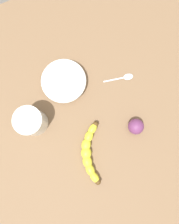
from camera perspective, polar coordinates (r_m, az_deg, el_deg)
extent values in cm
cube|color=brown|center=(78.80, -1.84, -6.44)|extent=(120.00, 120.00, 3.00)
ellipsoid|color=yellow|center=(75.53, 0.81, -4.54)|extent=(5.06, 4.59, 2.56)
ellipsoid|color=yellow|center=(75.43, -0.17, -6.52)|extent=(5.15, 5.18, 2.93)
ellipsoid|color=yellow|center=(75.44, -0.75, -8.66)|extent=(5.14, 5.46, 3.29)
ellipsoid|color=yellow|center=(75.56, -0.89, -10.86)|extent=(5.00, 5.41, 3.66)
ellipsoid|color=yellow|center=(75.78, -0.58, -13.04)|extent=(4.00, 4.88, 3.29)
ellipsoid|color=yellow|center=(76.09, 0.17, -15.10)|extent=(3.05, 4.45, 2.93)
ellipsoid|color=yellow|center=(76.48, 1.34, -16.95)|extent=(3.48, 4.84, 2.56)
sphere|color=#513819|center=(75.65, 1.61, -3.27)|extent=(2.01, 2.01, 2.01)
sphere|color=#513819|center=(76.79, 2.26, -18.11)|extent=(2.01, 2.01, 2.01)
cylinder|color=silver|center=(74.73, -15.23, -2.46)|extent=(9.50, 9.50, 10.81)
cylinder|color=#9D799A|center=(75.66, -15.04, -2.53)|extent=(9.00, 9.00, 8.37)
cylinder|color=white|center=(78.72, -6.80, 8.01)|extent=(13.82, 13.82, 3.88)
torus|color=white|center=(77.43, -6.92, 8.27)|extent=(16.22, 16.22, 1.20)
sphere|color=#6B3360|center=(76.35, 12.26, -3.79)|extent=(5.57, 5.57, 5.57)
ellipsoid|color=silver|center=(81.58, 10.28, 9.23)|extent=(4.01, 3.08, 0.80)
cube|color=silver|center=(80.55, 6.72, 8.60)|extent=(8.42, 2.22, 0.25)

